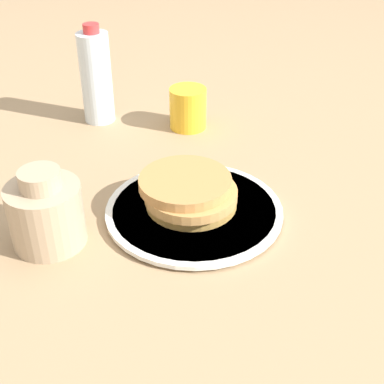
{
  "coord_description": "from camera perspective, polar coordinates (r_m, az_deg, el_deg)",
  "views": [
    {
      "loc": [
        -0.48,
        0.49,
        0.5
      ],
      "look_at": [
        0.0,
        -0.01,
        0.04
      ],
      "focal_mm": 50.0,
      "sensor_mm": 36.0,
      "label": 1
    }
  ],
  "objects": [
    {
      "name": "plate",
      "position": [
        0.85,
        -0.0,
        -1.86
      ],
      "size": [
        0.28,
        0.28,
        0.01
      ],
      "color": "silver",
      "rests_on": "ground_plane"
    },
    {
      "name": "pancake_stack",
      "position": [
        0.83,
        -0.25,
        -0.05
      ],
      "size": [
        0.16,
        0.16,
        0.05
      ],
      "color": "#B08840",
      "rests_on": "plate"
    },
    {
      "name": "water_bottle_near",
      "position": [
        1.12,
        -10.2,
        11.97
      ],
      "size": [
        0.06,
        0.06,
        0.2
      ],
      "color": "silver",
      "rests_on": "ground_plane"
    },
    {
      "name": "juice_glass",
      "position": [
        1.09,
        -0.44,
        8.93
      ],
      "size": [
        0.07,
        0.07,
        0.08
      ],
      "color": "yellow",
      "rests_on": "ground_plane"
    },
    {
      "name": "ground_plane",
      "position": [
        0.84,
        -0.11,
        -2.58
      ],
      "size": [
        4.0,
        4.0,
        0.0
      ],
      "primitive_type": "plane",
      "color": "#9E7F5B"
    },
    {
      "name": "cream_jug",
      "position": [
        0.79,
        -15.32,
        -2.1
      ],
      "size": [
        0.11,
        0.11,
        0.12
      ],
      "color": "tan",
      "rests_on": "ground_plane"
    }
  ]
}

